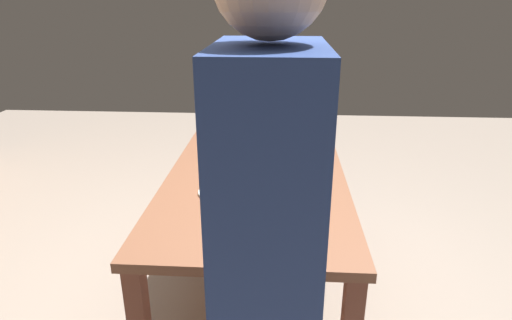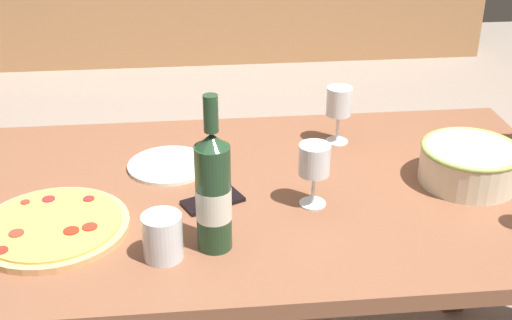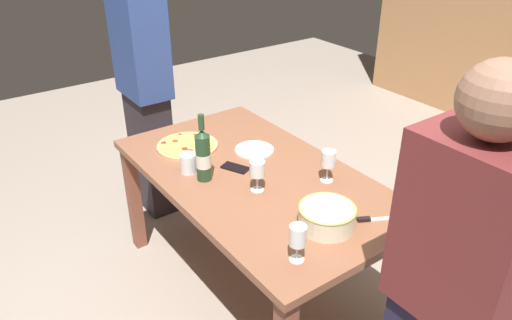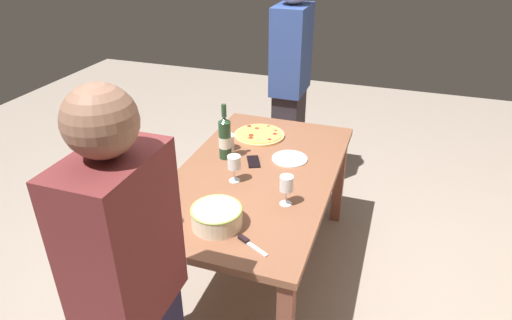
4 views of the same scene
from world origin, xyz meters
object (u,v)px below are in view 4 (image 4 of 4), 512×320
at_px(wine_bottle, 225,138).
at_px(serving_bowl, 217,216).
at_px(person_guest_left, 133,301).
at_px(cup_amber, 228,142).
at_px(wine_glass_by_bottle, 234,163).
at_px(person_host, 290,86).
at_px(wine_glass_near_pizza, 286,184).
at_px(wine_glass_far_left, 160,207).
at_px(pizza_knife, 249,243).
at_px(pizza, 259,135).
at_px(cell_phone, 253,162).
at_px(side_plate, 290,159).
at_px(dining_table, 256,186).

bearing_deg(wine_bottle, serving_bowl, 18.94).
bearing_deg(person_guest_left, cup_amber, 11.46).
bearing_deg(wine_glass_by_bottle, cup_amber, -152.52).
height_order(wine_bottle, person_host, person_host).
height_order(wine_glass_by_bottle, person_guest_left, person_guest_left).
distance_m(wine_bottle, wine_glass_near_pizza, 0.62).
bearing_deg(wine_glass_far_left, pizza_knife, 91.53).
bearing_deg(pizza, serving_bowl, 6.98).
bearing_deg(cup_amber, wine_glass_near_pizza, 47.12).
relative_size(person_host, person_guest_left, 1.06).
distance_m(cup_amber, pizza_knife, 0.96).
distance_m(serving_bowl, person_host, 1.65).
xyz_separation_m(wine_glass_by_bottle, person_host, (-1.23, -0.01, 0.04)).
bearing_deg(cell_phone, pizza, -102.02).
bearing_deg(cup_amber, person_guest_left, 8.26).
bearing_deg(pizza, wine_glass_by_bottle, 5.09).
relative_size(cup_amber, person_guest_left, 0.06).
xyz_separation_m(wine_glass_near_pizza, person_host, (-1.36, -0.35, 0.03)).
bearing_deg(pizza, pizza_knife, 16.11).
height_order(serving_bowl, wine_glass_by_bottle, wine_glass_by_bottle).
bearing_deg(pizza, side_plate, 47.79).
bearing_deg(pizza_knife, pizza, -163.89).
bearing_deg(dining_table, wine_glass_near_pizza, 44.23).
bearing_deg(pizza_knife, dining_table, -163.99).
bearing_deg(side_plate, pizza, -132.21).
relative_size(cell_phone, person_host, 0.08).
relative_size(cup_amber, side_plate, 0.46).
bearing_deg(cup_amber, side_plate, 89.18).
height_order(serving_bowl, person_guest_left, person_guest_left).
distance_m(wine_glass_by_bottle, pizza_knife, 0.57).
height_order(wine_bottle, wine_glass_by_bottle, wine_bottle).
distance_m(dining_table, side_plate, 0.28).
relative_size(dining_table, cell_phone, 11.11).
height_order(wine_glass_by_bottle, person_host, person_host).
relative_size(wine_glass_near_pizza, side_plate, 0.76).
height_order(person_host, person_guest_left, person_host).
distance_m(wine_bottle, wine_glass_far_left, 0.75).
distance_m(wine_glass_near_pizza, wine_glass_by_bottle, 0.36).
bearing_deg(pizza, wine_bottle, -15.52).
distance_m(pizza, serving_bowl, 1.02).
height_order(cup_amber, person_host, person_host).
relative_size(serving_bowl, wine_bottle, 0.71).
bearing_deg(wine_glass_by_bottle, person_guest_left, 1.07).
relative_size(serving_bowl, wine_glass_far_left, 1.55).
relative_size(wine_glass_far_left, pizza_knife, 0.95).
xyz_separation_m(wine_glass_near_pizza, cell_phone, (-0.37, -0.31, -0.11)).
xyz_separation_m(serving_bowl, cup_amber, (-0.76, -0.25, -0.00)).
bearing_deg(serving_bowl, pizza_knife, 66.44).
relative_size(pizza, wine_glass_by_bottle, 2.18).
xyz_separation_m(pizza_knife, person_host, (-1.73, -0.28, 0.15)).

